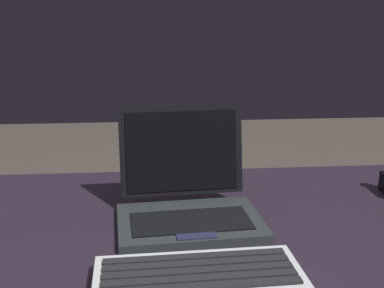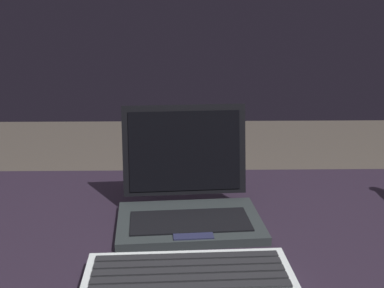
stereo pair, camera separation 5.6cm
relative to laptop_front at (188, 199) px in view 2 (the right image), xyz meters
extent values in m
cube|color=black|center=(0.02, -0.02, -0.06)|extent=(1.31, 0.66, 0.03)
cube|color=#252B2B|center=(0.00, -0.03, -0.03)|extent=(0.28, 0.21, 0.02)
cube|color=black|center=(0.00, -0.05, -0.03)|extent=(0.23, 0.12, 0.00)
cube|color=#1E2039|center=(0.01, -0.10, -0.03)|extent=(0.07, 0.04, 0.00)
cube|color=black|center=(-0.01, 0.08, 0.08)|extent=(0.25, 0.06, 0.18)
cube|color=black|center=(-0.01, 0.07, 0.08)|extent=(0.23, 0.05, 0.16)
cube|color=#59CCF2|center=(-0.01, 0.07, 0.06)|extent=(0.21, 0.02, 0.01)
cube|color=#BAC0BF|center=(0.00, -0.25, -0.03)|extent=(0.31, 0.15, 0.03)
cube|color=black|center=(0.00, -0.29, -0.01)|extent=(0.28, 0.03, 0.00)
cube|color=black|center=(0.00, -0.27, -0.01)|extent=(0.28, 0.03, 0.00)
cube|color=black|center=(0.00, -0.25, -0.01)|extent=(0.28, 0.03, 0.00)
cube|color=black|center=(0.00, -0.23, -0.01)|extent=(0.28, 0.03, 0.00)
cube|color=black|center=(0.00, -0.20, -0.01)|extent=(0.28, 0.03, 0.00)
camera|label=1|loc=(-0.06, -0.89, 0.36)|focal=46.35mm
camera|label=2|loc=(-0.01, -0.89, 0.36)|focal=46.35mm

